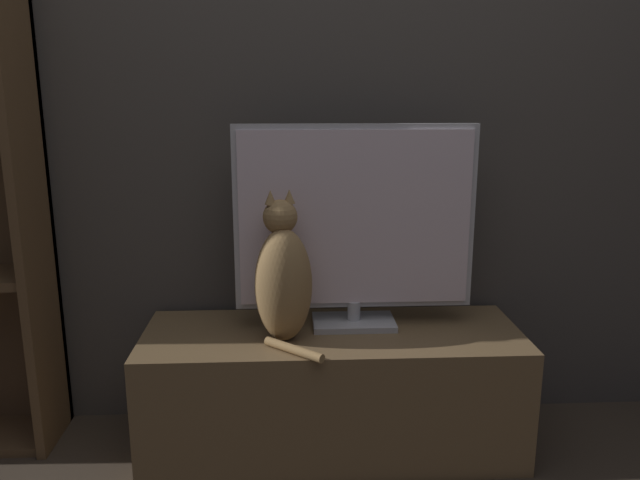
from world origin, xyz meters
The scene contains 4 objects.
wall_back centered at (0.00, 1.22, 1.30)m, with size 4.80×0.05×2.60m.
tv_stand centered at (0.00, 0.95, 0.21)m, with size 1.25×0.45×0.42m.
tv centered at (0.08, 1.01, 0.77)m, with size 0.79×0.17×0.68m.
cat centered at (-0.16, 0.90, 0.62)m, with size 0.23×0.30×0.48m.
Camera 1 is at (-0.14, -0.98, 1.19)m, focal length 35.00 mm.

